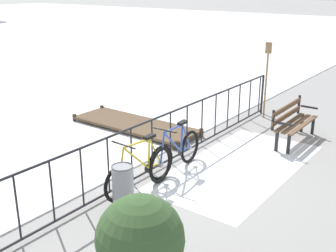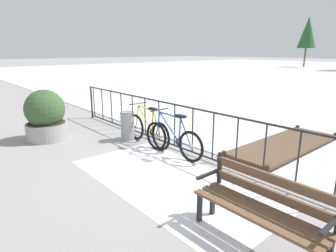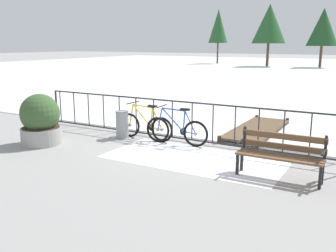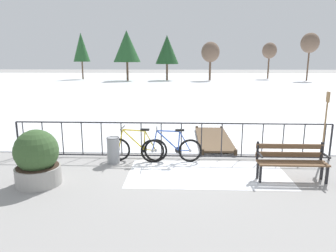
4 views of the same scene
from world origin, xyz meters
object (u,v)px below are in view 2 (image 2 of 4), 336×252
at_px(park_bench, 262,203).
at_px(planter_with_shrub, 46,116).
at_px(bicycle_near_railing, 148,130).
at_px(trash_bin, 127,126).
at_px(bicycle_second, 173,139).

relative_size(park_bench, planter_with_shrub, 1.25).
height_order(bicycle_near_railing, trash_bin, bicycle_near_railing).
xyz_separation_m(bicycle_near_railing, trash_bin, (-0.64, -0.17, 0.00)).
distance_m(bicycle_near_railing, park_bench, 4.01).
distance_m(bicycle_near_railing, bicycle_second, 0.96).
height_order(bicycle_near_railing, planter_with_shrub, planter_with_shrub).
relative_size(park_bench, trash_bin, 2.19).
height_order(planter_with_shrub, trash_bin, planter_with_shrub).
bearing_deg(trash_bin, bicycle_near_railing, 14.56).
xyz_separation_m(bicycle_near_railing, park_bench, (3.83, -1.19, 0.14)).
bearing_deg(planter_with_shrub, bicycle_near_railing, 40.00).
bearing_deg(bicycle_near_railing, park_bench, -17.28).
relative_size(bicycle_second, park_bench, 1.07).
bearing_deg(bicycle_second, trash_bin, -175.70).
bearing_deg(bicycle_near_railing, bicycle_second, -2.74).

